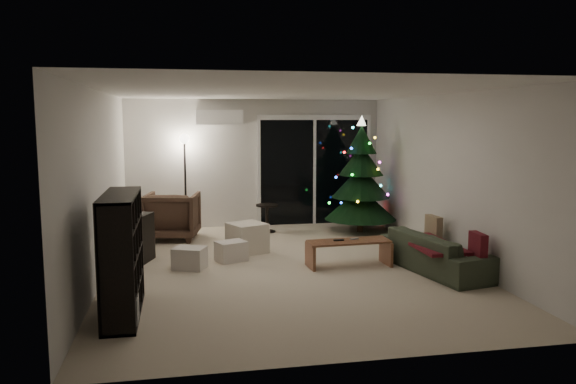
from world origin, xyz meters
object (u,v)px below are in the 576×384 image
Objects in this scene: media_cabinet at (126,242)px; armchair at (172,216)px; coffee_table at (349,253)px; christmas_tree at (361,175)px; bookshelf at (106,256)px; sofa at (437,252)px.

armchair is at bearing 89.85° from media_cabinet.
media_cabinet is 1.25× the size of armchair.
christmas_tree reaches higher than coffee_table.
christmas_tree is (4.11, 3.86, 0.42)m from bookshelf.
coffee_table is at bearing -111.83° from christmas_tree.
coffee_table is at bearing 9.01° from media_cabinet.
sofa is (4.30, 1.03, -0.40)m from bookshelf.
armchair is at bearing 133.22° from coffee_table.
christmas_tree is at bearing 64.51° from coffee_table.
armchair is 3.54m from christmas_tree.
coffee_table is (3.16, 1.50, -0.48)m from bookshelf.
media_cabinet is 1.92m from armchair.
sofa is 2.96m from christmas_tree.
armchair is at bearing 179.76° from christmas_tree.
bookshelf is at bearing -158.23° from coffee_table.
coffee_table is (-1.14, 0.48, -0.08)m from sofa.
sofa is (4.30, -1.04, -0.09)m from media_cabinet.
coffee_table is (2.53, -2.37, -0.23)m from armchair.
christmas_tree reaches higher than bookshelf.
sofa is 0.85× the size of christmas_tree.
christmas_tree is at bearing 42.69° from media_cabinet.
christmas_tree is (-0.19, 2.83, 0.82)m from sofa.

